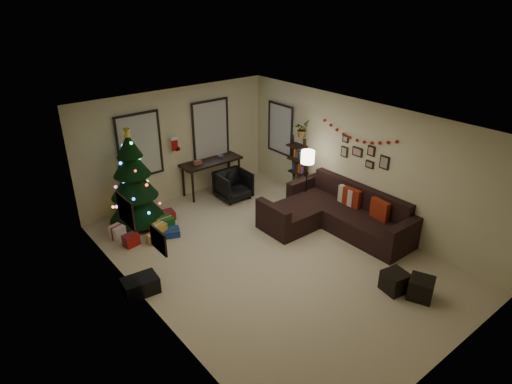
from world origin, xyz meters
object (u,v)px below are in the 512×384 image
(sofa, at_px, (335,215))
(bookshelf, at_px, (299,168))
(desk_chair, at_px, (233,185))
(desk, at_px, (211,164))
(christmas_tree, at_px, (134,185))

(sofa, bearing_deg, bookshelf, 73.74)
(desk_chair, bearing_deg, bookshelf, -32.79)
(desk_chair, bearing_deg, sofa, -70.29)
(sofa, relative_size, desk, 1.85)
(christmas_tree, relative_size, bookshelf, 1.45)
(christmas_tree, relative_size, sofa, 0.77)
(sofa, height_order, desk, sofa)
(desk_chair, relative_size, bookshelf, 0.45)
(sofa, distance_m, bookshelf, 1.78)
(christmas_tree, bearing_deg, desk, 8.80)
(desk_chair, bearing_deg, desk, 108.05)
(christmas_tree, distance_m, sofa, 4.37)
(sofa, distance_m, desk_chair, 2.69)
(christmas_tree, height_order, desk, christmas_tree)
(christmas_tree, height_order, sofa, christmas_tree)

